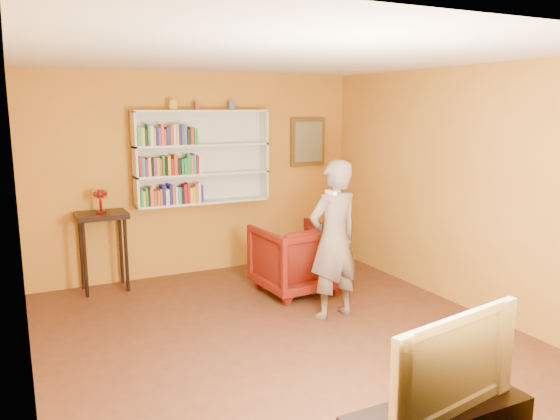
{
  "coord_description": "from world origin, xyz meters",
  "views": [
    {
      "loc": [
        -2.26,
        -4.56,
        2.24
      ],
      "look_at": [
        0.35,
        0.75,
        1.13
      ],
      "focal_mm": 35.0,
      "sensor_mm": 36.0,
      "label": 1
    }
  ],
  "objects_px": {
    "bookshelf": "(201,157)",
    "ruby_lustre": "(100,196)",
    "television": "(441,359)",
    "person": "(334,240)",
    "console_table": "(102,226)",
    "armchair": "(296,258)"
  },
  "relations": [
    {
      "from": "person",
      "to": "console_table",
      "type": "bearing_deg",
      "value": -51.72
    },
    {
      "from": "console_table",
      "to": "person",
      "type": "bearing_deg",
      "value": -43.99
    },
    {
      "from": "console_table",
      "to": "ruby_lustre",
      "type": "height_order",
      "value": "ruby_lustre"
    },
    {
      "from": "ruby_lustre",
      "to": "person",
      "type": "xyz_separation_m",
      "value": [
        2.08,
        -2.01,
        -0.33
      ]
    },
    {
      "from": "bookshelf",
      "to": "television",
      "type": "bearing_deg",
      "value": -90.51
    },
    {
      "from": "bookshelf",
      "to": "ruby_lustre",
      "type": "distance_m",
      "value": 1.41
    },
    {
      "from": "ruby_lustre",
      "to": "armchair",
      "type": "height_order",
      "value": "ruby_lustre"
    },
    {
      "from": "ruby_lustre",
      "to": "television",
      "type": "xyz_separation_m",
      "value": [
        1.3,
        -4.5,
        -0.43
      ]
    },
    {
      "from": "ruby_lustre",
      "to": "television",
      "type": "distance_m",
      "value": 4.7
    },
    {
      "from": "bookshelf",
      "to": "console_table",
      "type": "height_order",
      "value": "bookshelf"
    },
    {
      "from": "console_table",
      "to": "person",
      "type": "relative_size",
      "value": 0.57
    },
    {
      "from": "person",
      "to": "television",
      "type": "height_order",
      "value": "person"
    },
    {
      "from": "console_table",
      "to": "armchair",
      "type": "xyz_separation_m",
      "value": [
        2.11,
        -1.09,
        -0.39
      ]
    },
    {
      "from": "television",
      "to": "armchair",
      "type": "bearing_deg",
      "value": 66.79
    },
    {
      "from": "ruby_lustre",
      "to": "television",
      "type": "relative_size",
      "value": 0.26
    },
    {
      "from": "television",
      "to": "ruby_lustre",
      "type": "bearing_deg",
      "value": 96.29
    },
    {
      "from": "armchair",
      "to": "person",
      "type": "bearing_deg",
      "value": 84.24
    },
    {
      "from": "ruby_lustre",
      "to": "armchair",
      "type": "distance_m",
      "value": 2.5
    },
    {
      "from": "console_table",
      "to": "ruby_lustre",
      "type": "xyz_separation_m",
      "value": [
        0.0,
        -0.0,
        0.37
      ]
    },
    {
      "from": "television",
      "to": "person",
      "type": "bearing_deg",
      "value": 62.76
    },
    {
      "from": "bookshelf",
      "to": "person",
      "type": "distance_m",
      "value": 2.41
    },
    {
      "from": "bookshelf",
      "to": "armchair",
      "type": "relative_size",
      "value": 1.94
    }
  ]
}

